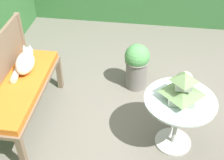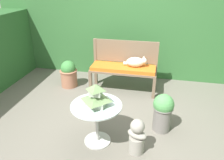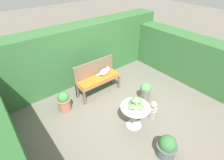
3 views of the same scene
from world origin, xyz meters
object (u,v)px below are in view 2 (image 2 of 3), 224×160
(garden_bench, at_px, (123,70))
(potted_plant_path_edge, at_px, (69,74))
(cat, at_px, (136,62))
(garden_bust, at_px, (137,137))
(potted_plant_hedge_corner, at_px, (163,111))
(patio_table, at_px, (97,113))
(pagoda_birdhouse, at_px, (96,96))

(garden_bench, height_order, potted_plant_path_edge, potted_plant_path_edge)
(cat, bearing_deg, garden_bench, 179.03)
(garden_bust, height_order, potted_plant_hedge_corner, potted_plant_hedge_corner)
(patio_table, distance_m, potted_plant_path_edge, 1.97)
(pagoda_birdhouse, xyz_separation_m, potted_plant_hedge_corner, (0.92, 0.48, -0.42))
(pagoda_birdhouse, relative_size, potted_plant_path_edge, 0.56)
(cat, relative_size, patio_table, 0.68)
(patio_table, bearing_deg, cat, 78.45)
(garden_bench, xyz_separation_m, garden_bust, (0.48, -1.76, -0.22))
(potted_plant_path_edge, bearing_deg, garden_bench, 2.19)
(pagoda_birdhouse, bearing_deg, potted_plant_hedge_corner, 27.76)
(pagoda_birdhouse, distance_m, garden_bust, 0.78)
(garden_bench, bearing_deg, cat, 6.72)
(patio_table, height_order, potted_plant_hedge_corner, patio_table)
(potted_plant_hedge_corner, bearing_deg, garden_bench, 124.70)
(pagoda_birdhouse, relative_size, garden_bust, 0.63)
(garden_bench, xyz_separation_m, cat, (0.25, 0.03, 0.18))
(garden_bench, distance_m, potted_plant_path_edge, 1.21)
(patio_table, distance_m, pagoda_birdhouse, 0.27)
(garden_bench, xyz_separation_m, potted_plant_hedge_corner, (0.82, -1.18, -0.13))
(garden_bust, bearing_deg, garden_bench, 127.09)
(potted_plant_hedge_corner, bearing_deg, pagoda_birdhouse, -152.24)
(patio_table, height_order, potted_plant_path_edge, patio_table)
(garden_bench, height_order, patio_table, patio_table)
(cat, bearing_deg, garden_bust, -90.13)
(garden_bench, bearing_deg, pagoda_birdhouse, -93.37)
(cat, distance_m, patio_table, 1.74)
(cat, distance_m, garden_bust, 1.84)
(pagoda_birdhouse, bearing_deg, garden_bust, -8.93)
(cat, distance_m, potted_plant_path_edge, 1.49)
(garden_bench, bearing_deg, garden_bust, -74.57)
(patio_table, distance_m, potted_plant_hedge_corner, 1.05)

